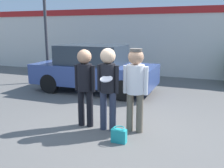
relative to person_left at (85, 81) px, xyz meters
name	(u,v)px	position (x,y,z in m)	size (l,w,h in m)	color
ground_plane	(112,128)	(0.63, 0.09, -1.06)	(56.00, 56.00, 0.00)	#5B5956
storefront_building	(165,42)	(0.63, 6.94, 0.56)	(24.00, 0.22, 3.18)	silver
person_left	(85,81)	(0.00, 0.00, 0.00)	(0.50, 0.33, 1.77)	black
person_middle_with_frisbee	(108,82)	(0.58, -0.04, 0.03)	(0.49, 0.53, 1.82)	#2D3347
person_right	(135,82)	(1.15, 0.09, 0.05)	(0.54, 0.37, 1.82)	#665B4C
parked_car_near	(94,69)	(-1.24, 3.10, -0.24)	(4.37, 1.84, 1.66)	#334784
handbag	(119,135)	(1.02, -0.55, -0.91)	(0.30, 0.23, 0.31)	teal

